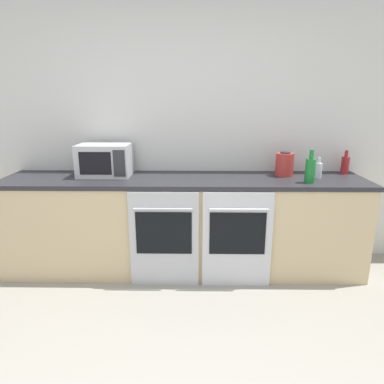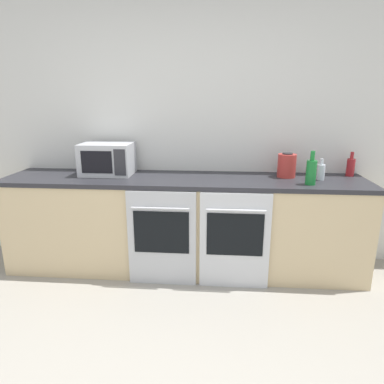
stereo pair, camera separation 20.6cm
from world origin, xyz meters
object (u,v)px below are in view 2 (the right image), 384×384
Objects in this scene: microwave at (107,159)px; bottle_green at (311,171)px; oven_left at (162,238)px; bottle_clear at (321,172)px; oven_right at (235,241)px; kettle at (287,165)px; bottle_red at (351,167)px.

microwave is 1.85m from bottle_green.
bottle_clear is (1.39, 0.35, 0.54)m from oven_left.
kettle is (0.47, 0.45, 0.57)m from oven_right.
bottle_green is at bearing -61.05° from kettle.
oven_right is 3.78× the size of bottle_red.
oven_left is 1.00× the size of oven_right.
oven_left is 1.53m from bottle_clear.
bottle_clear is (-0.32, -0.19, -0.01)m from bottle_red.
oven_right is 4.48× the size of bottle_clear.
bottle_red is at bearing 26.53° from oven_right.
kettle is (-0.61, -0.09, 0.02)m from bottle_red.
kettle is at bearing 118.95° from bottle_green.
microwave is 2.49× the size of bottle_clear.
oven_left is 1.80× the size of microwave.
bottle_clear is at bearing -18.27° from kettle.
bottle_green is (1.83, -0.25, -0.04)m from microwave.
bottle_green is at bearing -7.89° from microwave.
kettle is at bearing -171.26° from bottle_red.
bottle_green is (0.63, 0.17, 0.58)m from oven_right.
kettle is at bearing 0.70° from microwave.
oven_left is at bearing -162.47° from bottle_red.
bottle_green reaches higher than oven_right.
bottle_clear is 0.85× the size of kettle.
microwave reaches higher than bottle_green.
microwave is at bearing 172.11° from bottle_green.
bottle_red is at bearing 2.84° from microwave.
kettle is (1.68, 0.02, -0.04)m from microwave.
microwave is 2.12× the size of kettle.
bottle_green is 0.31m from kettle.
bottle_clear reaches higher than oven_right.
microwave reaches higher than bottle_clear.
oven_right is at bearing 0.00° from oven_left.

